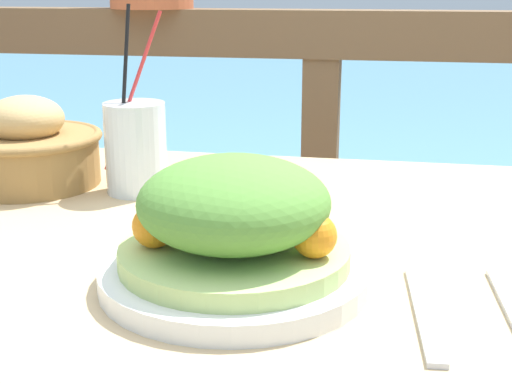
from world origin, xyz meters
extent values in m
cube|color=tan|center=(0.00, 0.00, 0.74)|extent=(1.05, 0.90, 0.04)
cube|color=tan|center=(-0.46, 0.39, 0.36)|extent=(0.06, 0.06, 0.72)
cube|color=brown|center=(0.00, 0.74, 0.93)|extent=(2.80, 0.08, 0.09)
cube|color=brown|center=(0.00, 0.74, 0.44)|extent=(0.07, 0.07, 0.89)
cube|color=#568EA8|center=(0.00, 3.24, 0.21)|extent=(12.00, 4.00, 0.42)
cylinder|color=silver|center=(0.00, -0.06, 0.77)|extent=(0.25, 0.25, 0.02)
cylinder|color=#B7D17A|center=(0.00, -0.06, 0.79)|extent=(0.21, 0.21, 0.02)
ellipsoid|color=#568E38|center=(0.00, -0.06, 0.84)|extent=(0.18, 0.18, 0.08)
sphere|color=orange|center=(0.08, -0.07, 0.82)|extent=(0.04, 0.04, 0.04)
sphere|color=orange|center=(-0.07, -0.08, 0.82)|extent=(0.04, 0.04, 0.04)
cylinder|color=silver|center=(-0.19, 0.21, 0.82)|extent=(0.08, 0.08, 0.12)
cylinder|color=red|center=(-0.20, 0.22, 0.89)|extent=(0.08, 0.04, 0.21)
cylinder|color=black|center=(-0.20, 0.21, 0.90)|extent=(0.01, 0.06, 0.21)
cylinder|color=olive|center=(-0.35, 0.22, 0.79)|extent=(0.19, 0.19, 0.07)
torus|color=olive|center=(-0.35, 0.22, 0.83)|extent=(0.20, 0.20, 0.01)
ellipsoid|color=tan|center=(-0.35, 0.22, 0.85)|extent=(0.11, 0.11, 0.06)
cube|color=silver|center=(0.17, -0.09, 0.76)|extent=(0.03, 0.18, 0.00)
camera|label=1|loc=(0.13, -0.66, 1.03)|focal=50.00mm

